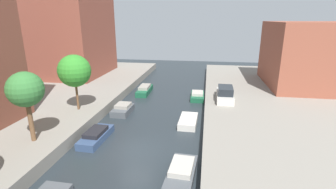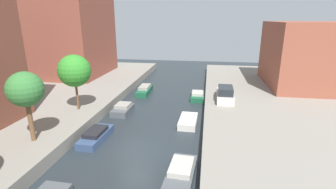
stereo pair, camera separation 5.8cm
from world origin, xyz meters
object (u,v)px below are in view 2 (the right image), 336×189
moored_boat_left_3 (123,109)px  moored_boat_right_4 (197,96)px  moored_boat_left_4 (145,90)px  street_tree_2 (25,90)px  parked_car (225,94)px  moored_boat_right_3 (188,121)px  moored_boat_right_2 (181,172)px  street_tree_3 (74,71)px  low_block_right (309,55)px  moored_boat_left_2 (96,136)px

moored_boat_left_3 → moored_boat_right_4: bearing=39.3°
moored_boat_left_4 → street_tree_2: bearing=-104.5°
parked_car → moored_boat_right_3: size_ratio=1.37×
moored_boat_right_2 → moored_boat_right_3: (-0.24, 8.33, -0.07)m
street_tree_3 → moored_boat_left_3: size_ratio=1.75×
street_tree_3 → moored_boat_right_4: size_ratio=1.51×
low_block_right → moored_boat_left_2: (-21.64, -17.43, -4.69)m
street_tree_3 → moored_boat_right_2: 14.34m
street_tree_2 → moored_boat_left_2: bearing=35.2°
street_tree_2 → moored_boat_left_4: size_ratio=1.13×
moored_boat_left_3 → moored_boat_left_4: 7.54m
street_tree_2 → moored_boat_left_4: 17.39m
moored_boat_left_3 → moored_boat_right_2: moored_boat_left_3 is taller
street_tree_2 → moored_boat_left_4: street_tree_2 is taller
moored_boat_right_3 → moored_boat_right_4: moored_boat_right_4 is taller
moored_boat_left_2 → moored_boat_right_3: moored_boat_left_2 is taller
street_tree_2 → moored_boat_right_2: bearing=-7.2°
moored_boat_left_2 → moored_boat_right_4: bearing=58.2°
low_block_right → street_tree_3: (-25.25, -13.36, -0.25)m
moored_boat_right_3 → moored_boat_right_4: size_ratio=0.96×
moored_boat_left_2 → moored_boat_left_3: moored_boat_left_3 is taller
moored_boat_left_4 → low_block_right: bearing=9.9°
moored_boat_right_4 → moored_boat_left_3: bearing=-140.7°
moored_boat_left_2 → moored_boat_left_4: bearing=87.4°
low_block_right → moored_boat_right_4: 15.58m
moored_boat_right_3 → street_tree_2: bearing=-147.3°
street_tree_2 → moored_boat_right_2: (11.03, -1.39, -4.46)m
street_tree_2 → moored_boat_left_3: (3.76, 8.76, -4.42)m
low_block_right → street_tree_3: bearing=-152.1°
moored_boat_left_2 → moored_boat_right_4: 14.56m
street_tree_2 → moored_boat_left_2: street_tree_2 is taller
street_tree_3 → moored_boat_left_3: 6.19m
parked_car → moored_boat_left_2: 14.35m
low_block_right → street_tree_2: low_block_right is taller
moored_boat_right_2 → moored_boat_right_3: size_ratio=1.19×
moored_boat_left_2 → moored_boat_right_2: size_ratio=0.99×
street_tree_3 → moored_boat_right_3: (10.79, 0.32, -4.52)m
low_block_right → moored_boat_left_4: 21.85m
moored_boat_left_2 → parked_car: bearing=41.1°
parked_car → moored_boat_right_4: parked_car is taller
low_block_right → moored_boat_right_3: (-14.46, -13.04, -4.77)m
moored_boat_left_2 → street_tree_2: bearing=-144.8°
parked_car → moored_boat_left_3: parked_car is taller
moored_boat_left_4 → moored_boat_right_4: moored_boat_left_4 is taller
street_tree_3 → moored_boat_right_3: street_tree_3 is taller
low_block_right → moored_boat_right_2: (-14.22, -21.37, -4.70)m
street_tree_3 → moored_boat_left_2: 7.02m
moored_boat_left_3 → moored_boat_right_3: moored_boat_left_3 is taller
moored_boat_left_3 → moored_boat_left_4: (0.46, 7.53, 0.02)m
low_block_right → moored_boat_right_4: bearing=-160.1°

